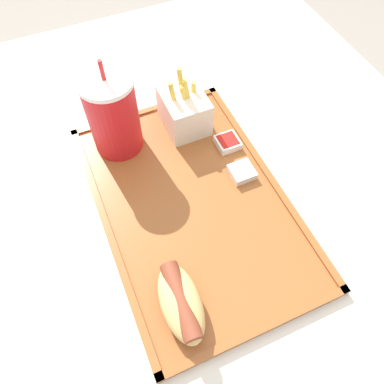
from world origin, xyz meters
The scene contains 8 objects.
ground_plane centered at (0.00, 0.00, 0.00)m, with size 8.00×8.00×0.00m, color gray.
dining_table centered at (0.00, 0.00, 0.38)m, with size 1.24×0.95×0.76m.
food_tray centered at (0.03, 0.04, 0.77)m, with size 0.47×0.30×0.01m.
soda_cup centered at (0.20, 0.11, 0.85)m, with size 0.09×0.09×0.19m.
hot_dog_far centered at (-0.12, 0.12, 0.80)m, with size 0.12×0.06×0.05m.
fries_carton centered at (0.20, -0.02, 0.81)m, with size 0.09×0.08×0.13m.
sauce_cup_mayo centered at (0.05, -0.07, 0.78)m, with size 0.04×0.04×0.02m.
sauce_cup_ketchup centered at (0.12, -0.07, 0.78)m, with size 0.04×0.04×0.02m.
Camera 1 is at (-0.27, 0.17, 1.32)m, focal length 35.00 mm.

